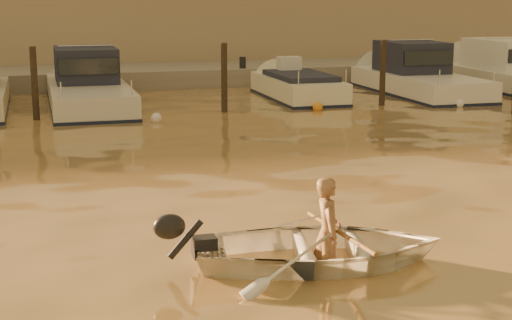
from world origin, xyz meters
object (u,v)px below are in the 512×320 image
object	(u,v)px
dinghy	(320,248)
moored_boat_4	(419,76)
moored_boat_3	(298,92)
waterfront_building	(159,16)
moored_boat_2	(88,86)
person	(328,232)

from	to	relation	value
dinghy	moored_boat_4	distance (m)	17.88
dinghy	moored_boat_3	size ratio (longest dim) A/B	0.58
dinghy	waterfront_building	world-z (taller)	waterfront_building
moored_boat_4	waterfront_building	world-z (taller)	waterfront_building
moored_boat_2	moored_boat_3	size ratio (longest dim) A/B	1.39
person	dinghy	bearing A→B (deg)	90.00
dinghy	person	world-z (taller)	person
dinghy	waterfront_building	xyz separation A→B (m)	(2.10, 26.26, 2.19)
moored_boat_4	waterfront_building	bearing A→B (deg)	123.20
person	moored_boat_2	bearing A→B (deg)	17.31
moored_boat_3	waterfront_building	distance (m)	11.56
person	moored_boat_3	world-z (taller)	person
dinghy	person	size ratio (longest dim) A/B	2.22
moored_boat_2	moored_boat_4	bearing A→B (deg)	0.00
dinghy	moored_boat_2	distance (m)	15.38
person	waterfront_building	xyz separation A→B (m)	(2.00, 26.28, 1.98)
moored_boat_2	waterfront_building	world-z (taller)	waterfront_building
person	moored_boat_3	distance (m)	16.02
waterfront_building	moored_boat_2	bearing A→B (deg)	-109.67
moored_boat_2	moored_boat_3	distance (m)	6.75
dinghy	moored_boat_4	bearing A→B (deg)	-21.24
moored_boat_4	waterfront_building	xyz separation A→B (m)	(-7.20, 11.00, 1.77)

